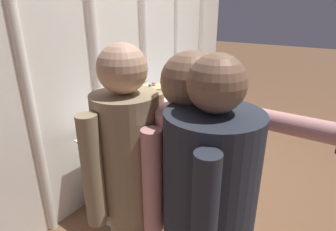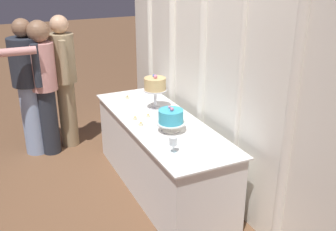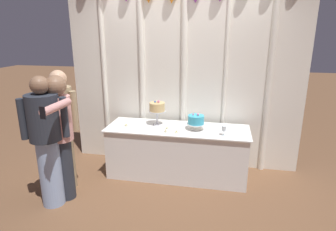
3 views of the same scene
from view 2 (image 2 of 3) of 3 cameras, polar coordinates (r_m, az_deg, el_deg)
ground_plane at (r=4.01m, az=-2.37°, el=-10.61°), size 24.00×24.00×0.00m
draped_curtain at (r=3.70m, az=5.24°, el=12.09°), size 3.48×0.17×2.90m
cake_table at (r=3.86m, az=-1.09°, el=-5.71°), size 1.99×0.68×0.73m
cake_display_nearleft at (r=3.92m, az=-1.89°, el=4.43°), size 0.24×0.24×0.37m
cake_display_nearright at (r=3.44m, az=0.42°, el=-0.29°), size 0.26×0.26×0.23m
wine_glass at (r=3.08m, az=0.75°, el=-3.85°), size 0.06×0.06×0.13m
tealight_far_left at (r=4.32m, az=-5.94°, el=2.61°), size 0.05×0.05×0.04m
tealight_near_left at (r=3.80m, az=-2.91°, el=-0.07°), size 0.04×0.04×0.03m
tealight_near_right at (r=3.74m, az=-4.80°, el=-0.43°), size 0.04×0.04×0.04m
tealight_far_right at (r=3.61m, az=-3.97°, el=-1.26°), size 0.05×0.05×0.03m
guest_man_pink_jacket at (r=4.75m, az=-14.85°, el=5.57°), size 0.45×0.32×1.58m
guest_girl_blue_dress at (r=4.60m, az=-17.69°, el=4.82°), size 0.43×0.72×1.55m
guest_man_dark_suit at (r=4.68m, az=-19.55°, el=4.41°), size 0.50×0.47×1.57m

